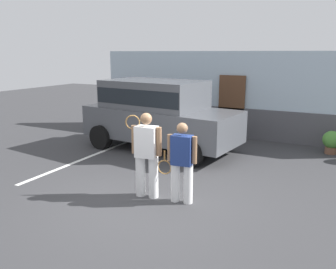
{
  "coord_description": "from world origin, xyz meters",
  "views": [
    {
      "loc": [
        3.29,
        -5.63,
        2.84
      ],
      "look_at": [
        -0.22,
        1.2,
        1.05
      ],
      "focal_mm": 37.68,
      "sensor_mm": 36.0,
      "label": 1
    }
  ],
  "objects_px": {
    "parked_suv": "(158,111)",
    "potted_plant_by_porch": "(332,141)",
    "tennis_player_woman": "(182,162)",
    "tennis_player_man": "(146,154)"
  },
  "relations": [
    {
      "from": "parked_suv",
      "to": "tennis_player_woman",
      "type": "xyz_separation_m",
      "value": [
        2.28,
        -3.21,
        -0.33
      ]
    },
    {
      "from": "tennis_player_woman",
      "to": "potted_plant_by_porch",
      "type": "relative_size",
      "value": 2.36
    },
    {
      "from": "tennis_player_man",
      "to": "tennis_player_woman",
      "type": "distance_m",
      "value": 0.74
    },
    {
      "from": "tennis_player_man",
      "to": "tennis_player_woman",
      "type": "xyz_separation_m",
      "value": [
        0.74,
        0.07,
        -0.08
      ]
    },
    {
      "from": "tennis_player_man",
      "to": "potted_plant_by_porch",
      "type": "height_order",
      "value": "tennis_player_man"
    },
    {
      "from": "parked_suv",
      "to": "tennis_player_man",
      "type": "relative_size",
      "value": 2.8
    },
    {
      "from": "tennis_player_man",
      "to": "parked_suv",
      "type": "bearing_deg",
      "value": -72.07
    },
    {
      "from": "parked_suv",
      "to": "potted_plant_by_porch",
      "type": "bearing_deg",
      "value": 27.88
    },
    {
      "from": "parked_suv",
      "to": "tennis_player_woman",
      "type": "bearing_deg",
      "value": -47.92
    },
    {
      "from": "parked_suv",
      "to": "potted_plant_by_porch",
      "type": "relative_size",
      "value": 7.18
    }
  ]
}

